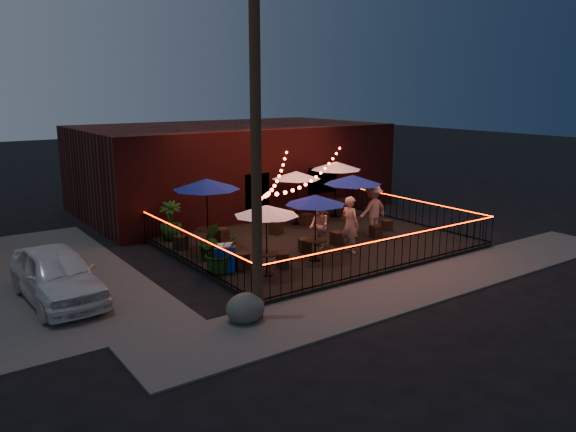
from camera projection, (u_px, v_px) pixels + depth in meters
name	position (u px, v px, depth m)	size (l,w,h in m)	color
ground	(351.00, 258.00, 19.23)	(110.00, 110.00, 0.00)	black
patio	(315.00, 243.00, 20.81)	(10.00, 8.00, 0.15)	black
sidewalk	(424.00, 284.00, 16.63)	(18.00, 2.50, 0.05)	#464240
brick_building	(231.00, 166.00, 27.31)	(14.00, 8.00, 4.00)	#350F0E
utility_pole	(256.00, 161.00, 13.24)	(0.26, 0.26, 8.00)	#362516
fence_front	(394.00, 253.00, 17.49)	(10.00, 0.04, 1.04)	black
fence_left	(192.00, 250.00, 17.87)	(0.04, 8.00, 1.04)	black
fence_right	(409.00, 211.00, 23.49)	(0.04, 8.00, 1.04)	black
festoon_lights	(298.00, 182.00, 19.46)	(10.02, 8.72, 1.32)	red
cafe_table_0	(266.00, 211.00, 16.64)	(1.96, 1.96, 2.16)	black
cafe_table_1	(206.00, 185.00, 19.09)	(2.73, 2.73, 2.55)	black
cafe_table_2	(316.00, 201.00, 18.09)	(2.63, 2.63, 2.19)	black
cafe_table_3	(296.00, 176.00, 23.03)	(2.41, 2.41, 2.23)	black
cafe_table_4	(353.00, 180.00, 20.89)	(2.57, 2.57, 2.40)	black
cafe_table_5	(336.00, 166.00, 24.38)	(2.82, 2.82, 2.44)	black
bistro_chair_0	(241.00, 261.00, 17.59)	(0.42, 0.42, 0.50)	black
bistro_chair_1	(282.00, 260.00, 17.82)	(0.37, 0.37, 0.44)	black
bistro_chair_2	(181.00, 242.00, 19.75)	(0.40, 0.40, 0.48)	black
bistro_chair_3	(222.00, 235.00, 20.67)	(0.43, 0.43, 0.51)	black
bistro_chair_4	(305.00, 245.00, 19.41)	(0.39, 0.39, 0.47)	black
bistro_chair_5	(337.00, 238.00, 20.28)	(0.41, 0.41, 0.49)	black
bistro_chair_6	(276.00, 228.00, 21.79)	(0.43, 0.43, 0.51)	black
bistro_chair_7	(306.00, 219.00, 23.24)	(0.41, 0.41, 0.49)	black
bistro_chair_8	(376.00, 231.00, 21.38)	(0.37, 0.37, 0.44)	black
bistro_chair_9	(387.00, 225.00, 22.36)	(0.36, 0.36, 0.42)	black
bistro_chair_10	(323.00, 217.00, 23.70)	(0.38, 0.38, 0.45)	black
bistro_chair_11	(344.00, 211.00, 24.80)	(0.41, 0.41, 0.48)	black
patron_a	(350.00, 225.00, 19.20)	(0.72, 0.47, 1.97)	beige
patron_b	(319.00, 226.00, 19.79)	(0.78, 0.61, 1.62)	tan
patron_c	(373.00, 209.00, 21.63)	(1.27, 0.73, 1.96)	tan
potted_shrub_a	(219.00, 251.00, 17.19)	(1.20, 1.04, 1.34)	#18390E
potted_shrub_b	(209.00, 242.00, 18.41)	(0.69, 0.56, 1.26)	#11400C
potted_shrub_c	(170.00, 221.00, 20.88)	(0.81, 0.81, 1.45)	#143F0C
cooler	(224.00, 258.00, 17.32)	(0.75, 0.63, 0.84)	#0A2EC3
boulder	(245.00, 308.00, 13.87)	(0.95, 0.81, 0.74)	#43433F
car_white	(57.00, 274.00, 15.26)	(1.76, 4.37, 1.49)	silver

